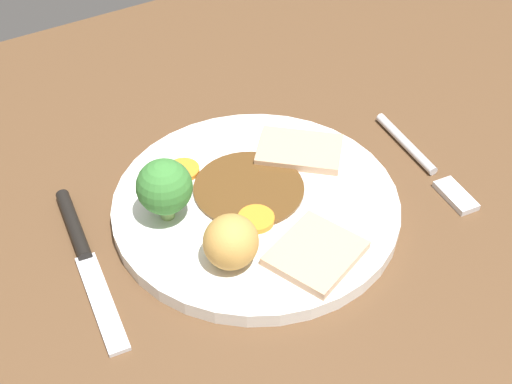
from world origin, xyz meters
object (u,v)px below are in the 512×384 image
object	(u,v)px
dinner_plate	(256,206)
fork	(425,164)
carrot_coin_back	(256,219)
knife	(83,251)
carrot_coin_front	(181,171)
meat_slice_main	(316,253)
meat_slice_under	(300,150)
roast_potato_left	(231,242)
broccoli_floret	(164,187)

from	to	relation	value
dinner_plate	fork	distance (cm)	17.46
carrot_coin_back	knife	distance (cm)	14.91
dinner_plate	carrot_coin_front	xyz separation A→B (cm)	(4.06, -6.76, 0.93)
dinner_plate	fork	bearing A→B (deg)	170.01
meat_slice_main	carrot_coin_back	xyz separation A→B (cm)	(2.11, -5.99, -0.14)
knife	meat_slice_under	bearing A→B (deg)	97.77
fork	knife	world-z (taller)	knife
fork	knife	bearing A→B (deg)	-94.72
dinner_plate	knife	bearing A→B (deg)	-10.83
roast_potato_left	meat_slice_main	bearing A→B (deg)	152.59
meat_slice_under	roast_potato_left	distance (cm)	15.05
meat_slice_main	roast_potato_left	distance (cm)	7.12
meat_slice_under	roast_potato_left	size ratio (longest dim) A/B	1.66
carrot_coin_front	knife	xyz separation A→B (cm)	(11.21, 3.84, -1.17)
broccoli_floret	meat_slice_under	bearing A→B (deg)	-174.89
dinner_plate	meat_slice_main	xyz separation A→B (cm)	(-0.77, 8.26, 1.10)
roast_potato_left	carrot_coin_back	world-z (taller)	roast_potato_left
knife	carrot_coin_front	bearing A→B (deg)	115.21
meat_slice_under	broccoli_floret	size ratio (longest dim) A/B	1.34
dinner_plate	knife	distance (cm)	15.54
broccoli_floret	carrot_coin_front	bearing A→B (deg)	-127.99
meat_slice_main	carrot_coin_back	distance (cm)	6.35
roast_potato_left	broccoli_floret	world-z (taller)	broccoli_floret
meat_slice_under	broccoli_floret	world-z (taller)	broccoli_floret
roast_potato_left	carrot_coin_back	xyz separation A→B (cm)	(-4.01, -2.82, -1.91)
roast_potato_left	carrot_coin_back	distance (cm)	5.26
roast_potato_left	fork	distance (cm)	22.85
dinner_plate	carrot_coin_back	bearing A→B (deg)	59.52
knife	fork	bearing A→B (deg)	85.91
meat_slice_main	knife	xyz separation A→B (cm)	(16.04, -11.18, -1.35)
meat_slice_main	carrot_coin_back	size ratio (longest dim) A/B	2.20
roast_potato_left	carrot_coin_front	xyz separation A→B (cm)	(-1.29, -11.85, -1.95)
meat_slice_main	broccoli_floret	world-z (taller)	broccoli_floret
meat_slice_under	meat_slice_main	bearing A→B (deg)	62.48
roast_potato_left	fork	bearing A→B (deg)	-174.77
dinner_plate	carrot_coin_back	xyz separation A→B (cm)	(1.34, 2.27, 0.96)
roast_potato_left	carrot_coin_front	distance (cm)	12.08
roast_potato_left	broccoli_floret	distance (cm)	7.73
dinner_plate	meat_slice_under	bearing A→B (deg)	-153.17
dinner_plate	roast_potato_left	world-z (taller)	roast_potato_left
carrot_coin_front	broccoli_floret	xyz separation A→B (cm)	(3.57, 4.57, 3.18)
meat_slice_main	dinner_plate	bearing A→B (deg)	-84.65
roast_potato_left	fork	xyz separation A→B (cm)	(-22.54, -2.06, -3.19)
carrot_coin_back	fork	bearing A→B (deg)	177.67
meat_slice_main	meat_slice_under	world-z (taller)	same
carrot_coin_front	fork	xyz separation A→B (cm)	(-21.25, 9.79, -1.24)
meat_slice_main	fork	world-z (taller)	meat_slice_main
broccoli_floret	fork	world-z (taller)	broccoli_floret
dinner_plate	fork	world-z (taller)	dinner_plate
dinner_plate	meat_slice_main	bearing A→B (deg)	95.35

